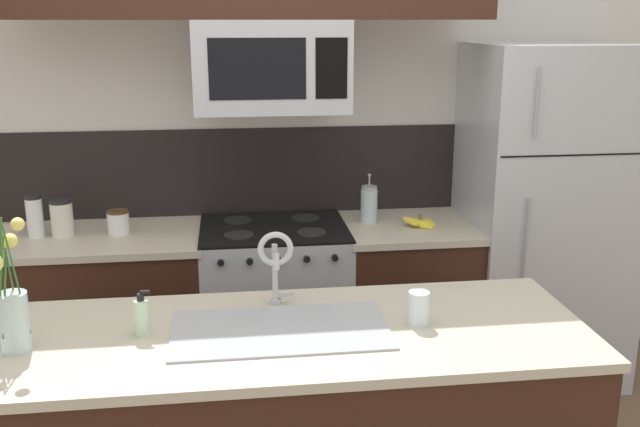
# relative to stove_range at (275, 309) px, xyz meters

# --- Properties ---
(rear_partition) EXTENTS (5.20, 0.10, 2.60)m
(rear_partition) POSITION_rel_stove_range_xyz_m (0.30, 0.38, 0.84)
(rear_partition) COLOR silver
(rear_partition) RESTS_ON ground
(splash_band) EXTENTS (3.25, 0.01, 0.48)m
(splash_band) POSITION_rel_stove_range_xyz_m (-0.00, 0.32, 0.69)
(splash_band) COLOR black
(splash_band) RESTS_ON rear_partition
(back_counter_left) EXTENTS (0.94, 0.65, 0.91)m
(back_counter_left) POSITION_rel_stove_range_xyz_m (-0.83, 0.00, -0.01)
(back_counter_left) COLOR #381E14
(back_counter_left) RESTS_ON ground
(back_counter_right) EXTENTS (0.70, 0.65, 0.91)m
(back_counter_right) POSITION_rel_stove_range_xyz_m (0.72, 0.00, -0.01)
(back_counter_right) COLOR #381E14
(back_counter_right) RESTS_ON ground
(stove_range) EXTENTS (0.76, 0.64, 0.93)m
(stove_range) POSITION_rel_stove_range_xyz_m (0.00, 0.00, 0.00)
(stove_range) COLOR #B7BABF
(stove_range) RESTS_ON ground
(microwave) EXTENTS (0.74, 0.40, 0.44)m
(microwave) POSITION_rel_stove_range_xyz_m (0.00, -0.02, 1.28)
(microwave) COLOR #B7BABF
(refrigerator) EXTENTS (0.85, 0.74, 1.84)m
(refrigerator) POSITION_rel_stove_range_xyz_m (1.48, 0.02, 0.46)
(refrigerator) COLOR #B7BABF
(refrigerator) RESTS_ON ground
(storage_jar_tall) EXTENTS (0.08, 0.08, 0.22)m
(storage_jar_tall) POSITION_rel_stove_range_xyz_m (-1.19, 0.02, 0.56)
(storage_jar_tall) COLOR silver
(storage_jar_tall) RESTS_ON back_counter_left
(storage_jar_medium) EXTENTS (0.11, 0.11, 0.19)m
(storage_jar_medium) POSITION_rel_stove_range_xyz_m (-1.06, 0.02, 0.54)
(storage_jar_medium) COLOR silver
(storage_jar_medium) RESTS_ON back_counter_left
(storage_jar_short) EXTENTS (0.11, 0.11, 0.12)m
(storage_jar_short) POSITION_rel_stove_range_xyz_m (-0.79, 0.02, 0.51)
(storage_jar_short) COLOR silver
(storage_jar_short) RESTS_ON back_counter_left
(banana_bunch) EXTENTS (0.19, 0.16, 0.08)m
(banana_bunch) POSITION_rel_stove_range_xyz_m (0.77, -0.06, 0.47)
(banana_bunch) COLOR yellow
(banana_bunch) RESTS_ON back_counter_right
(french_press) EXTENTS (0.09, 0.09, 0.27)m
(french_press) POSITION_rel_stove_range_xyz_m (0.51, 0.06, 0.55)
(french_press) COLOR silver
(french_press) RESTS_ON back_counter_right
(kitchen_sink) EXTENTS (0.76, 0.41, 0.16)m
(kitchen_sink) POSITION_rel_stove_range_xyz_m (-0.06, -1.25, 0.38)
(kitchen_sink) COLOR #ADAFB5
(kitchen_sink) RESTS_ON island_counter
(sink_faucet) EXTENTS (0.14, 0.14, 0.31)m
(sink_faucet) POSITION_rel_stove_range_xyz_m (-0.06, -1.05, 0.65)
(sink_faucet) COLOR #B7BABF
(sink_faucet) RESTS_ON island_counter
(dish_soap_bottle) EXTENTS (0.06, 0.05, 0.16)m
(dish_soap_bottle) POSITION_rel_stove_range_xyz_m (-0.53, -1.23, 0.52)
(dish_soap_bottle) COLOR beige
(dish_soap_bottle) RESTS_ON island_counter
(drinking_glass) EXTENTS (0.08, 0.08, 0.12)m
(drinking_glass) POSITION_rel_stove_range_xyz_m (0.43, -1.26, 0.51)
(drinking_glass) COLOR silver
(drinking_glass) RESTS_ON island_counter
(flower_vase) EXTENTS (0.15, 0.16, 0.48)m
(flower_vase) POSITION_rel_stove_range_xyz_m (-0.94, -1.29, 0.60)
(flower_vase) COLOR silver
(flower_vase) RESTS_ON island_counter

